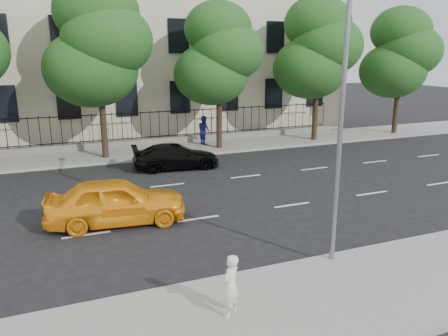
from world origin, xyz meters
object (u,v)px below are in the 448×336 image
at_px(street_light, 332,84).
at_px(yellow_taxi, 116,201).
at_px(black_sedan, 176,156).
at_px(woman_near, 231,286).

distance_m(street_light, yellow_taxi, 8.47).
height_order(yellow_taxi, black_sedan, yellow_taxi).
bearing_deg(yellow_taxi, woman_near, -161.35).
distance_m(black_sedan, woman_near, 13.84).
relative_size(black_sedan, woman_near, 3.04).
height_order(black_sedan, woman_near, woman_near).
xyz_separation_m(yellow_taxi, woman_near, (1.52, -6.99, 0.06)).
bearing_deg(black_sedan, woman_near, 175.31).
bearing_deg(street_light, yellow_taxi, 137.24).
relative_size(street_light, yellow_taxi, 1.64).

